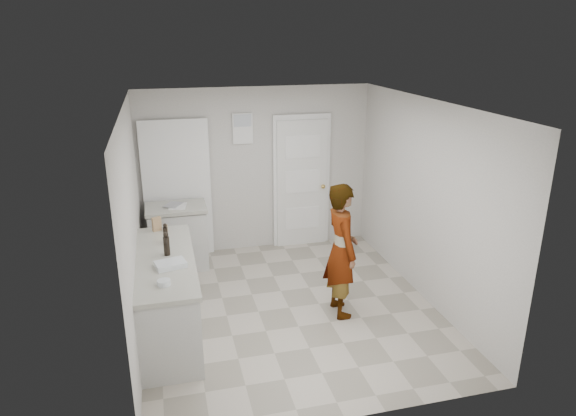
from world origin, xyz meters
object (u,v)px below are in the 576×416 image
object	(u,v)px
person	(341,250)
spice_jar	(166,228)
oil_cruet_a	(167,244)
oil_cruet_b	(166,234)
baking_dish	(171,264)
cake_mix_box	(157,224)
egg_bowl	(164,283)

from	to	relation	value
person	spice_jar	xyz separation A→B (m)	(-1.98, 0.84, 0.15)
oil_cruet_a	oil_cruet_b	size ratio (longest dim) A/B	1.10
person	oil_cruet_a	bearing A→B (deg)	86.28
spice_jar	baking_dish	bearing A→B (deg)	-88.85
cake_mix_box	baking_dish	bearing A→B (deg)	-107.09
cake_mix_box	baking_dish	size ratio (longest dim) A/B	0.50
cake_mix_box	egg_bowl	world-z (taller)	cake_mix_box
cake_mix_box	oil_cruet_b	world-z (taller)	oil_cruet_b
person	spice_jar	world-z (taller)	person
egg_bowl	oil_cruet_b	bearing A→B (deg)	87.23
spice_jar	oil_cruet_b	bearing A→B (deg)	-90.83
oil_cruet_b	baking_dish	xyz separation A→B (m)	(0.03, -0.65, -0.09)
spice_jar	baking_dish	distance (m)	1.04
oil_cruet_a	egg_bowl	world-z (taller)	oil_cruet_a
oil_cruet_b	egg_bowl	world-z (taller)	oil_cruet_b
person	spice_jar	distance (m)	2.16
cake_mix_box	oil_cruet_b	bearing A→B (deg)	-100.92
oil_cruet_b	spice_jar	bearing A→B (deg)	89.17
egg_bowl	baking_dish	bearing A→B (deg)	79.09
oil_cruet_a	baking_dish	size ratio (longest dim) A/B	0.78
baking_dish	egg_bowl	size ratio (longest dim) A/B	2.67
person	oil_cruet_a	size ratio (longest dim) A/B	6.04
oil_cruet_b	baking_dish	world-z (taller)	oil_cruet_b
cake_mix_box	baking_dish	distance (m)	1.09
oil_cruet_b	baking_dish	size ratio (longest dim) A/B	0.71
baking_dish	egg_bowl	xyz separation A→B (m)	(-0.08, -0.40, 0.00)
cake_mix_box	spice_jar	size ratio (longest dim) A/B	2.12
spice_jar	baking_dish	size ratio (longest dim) A/B	0.24
oil_cruet_b	egg_bowl	size ratio (longest dim) A/B	1.88
spice_jar	person	bearing A→B (deg)	-23.08
person	egg_bowl	distance (m)	2.13
egg_bowl	cake_mix_box	bearing A→B (deg)	91.79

